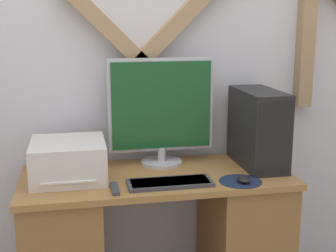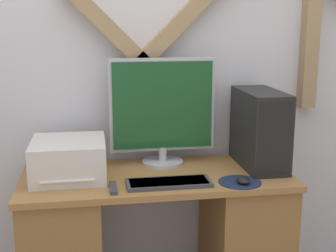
# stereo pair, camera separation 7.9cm
# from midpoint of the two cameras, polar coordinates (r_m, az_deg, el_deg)

# --- Properties ---
(wall_back) EXTENTS (6.40, 0.13, 2.70)m
(wall_back) POSITION_cam_midpoint_polar(r_m,az_deg,el_deg) (2.54, -3.39, 10.41)
(wall_back) COLOR silver
(wall_back) RESTS_ON ground_plane
(desk) EXTENTS (1.32, 0.57, 0.71)m
(desk) POSITION_cam_midpoint_polar(r_m,az_deg,el_deg) (2.46, -2.31, -13.56)
(desk) COLOR olive
(desk) RESTS_ON ground_plane
(monitor) EXTENTS (0.55, 0.22, 0.56)m
(monitor) POSITION_cam_midpoint_polar(r_m,az_deg,el_deg) (2.43, -1.76, 2.04)
(monitor) COLOR #B7B7BC
(monitor) RESTS_ON desk
(keyboard) EXTENTS (0.39, 0.15, 0.02)m
(keyboard) POSITION_cam_midpoint_polar(r_m,az_deg,el_deg) (2.18, -0.80, -6.92)
(keyboard) COLOR #3D3D42
(keyboard) RESTS_ON desk
(mousepad) EXTENTS (0.20, 0.20, 0.00)m
(mousepad) POSITION_cam_midpoint_polar(r_m,az_deg,el_deg) (2.24, 7.81, -6.70)
(mousepad) COLOR #19233D
(mousepad) RESTS_ON desk
(mouse) EXTENTS (0.06, 0.08, 0.03)m
(mouse) POSITION_cam_midpoint_polar(r_m,az_deg,el_deg) (2.22, 8.21, -6.43)
(mouse) COLOR black
(mouse) RESTS_ON mousepad
(computer_tower) EXTENTS (0.19, 0.42, 0.40)m
(computer_tower) POSITION_cam_midpoint_polar(r_m,az_deg,el_deg) (2.46, 10.05, -0.28)
(computer_tower) COLOR black
(computer_tower) RESTS_ON desk
(printer) EXTENTS (0.35, 0.37, 0.18)m
(printer) POSITION_cam_midpoint_polar(r_m,az_deg,el_deg) (2.30, -13.00, -4.07)
(printer) COLOR beige
(printer) RESTS_ON desk
(remote_control) EXTENTS (0.03, 0.14, 0.02)m
(remote_control) POSITION_cam_midpoint_polar(r_m,az_deg,el_deg) (2.13, -7.56, -7.59)
(remote_control) COLOR #38383D
(remote_control) RESTS_ON desk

